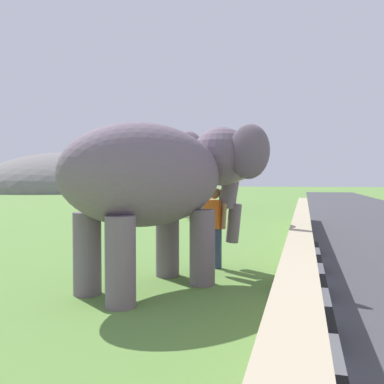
# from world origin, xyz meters

# --- Properties ---
(barrier_parapet) EXTENTS (28.00, 0.36, 1.00)m
(barrier_parapet) POSITION_xyz_m (2.00, 3.62, 0.50)
(barrier_parapet) COLOR tan
(barrier_parapet) RESTS_ON ground_plane
(elephant) EXTENTS (3.96, 3.42, 2.86)m
(elephant) POSITION_xyz_m (3.61, 5.88, 1.85)
(elephant) COLOR slate
(elephant) RESTS_ON ground_plane
(person_handler) EXTENTS (0.42, 0.62, 1.66)m
(person_handler) POSITION_xyz_m (5.20, 5.35, 0.93)
(person_handler) COLOR navy
(person_handler) RESTS_ON ground_plane
(bus_white) EXTENTS (8.31, 3.10, 3.50)m
(bus_white) POSITION_xyz_m (20.97, 11.41, 2.08)
(bus_white) COLOR silver
(bus_white) RESTS_ON ground_plane
(cow_near) EXTENTS (1.69, 1.58, 1.23)m
(cow_near) POSITION_xyz_m (15.37, 8.43, 0.87)
(cow_near) COLOR tan
(cow_near) RESTS_ON ground_plane
(cow_mid) EXTENTS (1.04, 1.92, 1.23)m
(cow_mid) POSITION_xyz_m (25.06, 9.84, 0.87)
(cow_mid) COLOR #473323
(cow_mid) RESTS_ON ground_plane
(hill_east) EXTENTS (33.60, 26.88, 12.61)m
(hill_east) POSITION_xyz_m (55.00, 39.92, 0.00)
(hill_east) COLOR slate
(hill_east) RESTS_ON ground_plane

